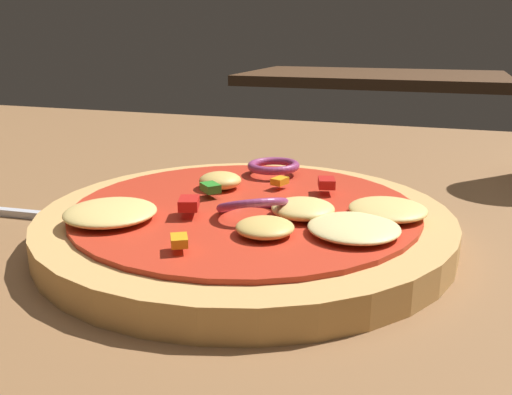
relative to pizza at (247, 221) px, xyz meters
The scene contains 4 objects.
dining_table 0.06m from the pizza, behind, with size 1.49×0.91×0.03m.
pizza is the anchor object (origin of this frame).
fork 0.17m from the pizza, behind, with size 0.19×0.03×0.01m.
background_table 1.49m from the pizza, 94.37° to the left, with size 0.79×0.50×0.03m.
Camera 1 is at (0.17, -0.31, 0.15)m, focal length 38.29 mm.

